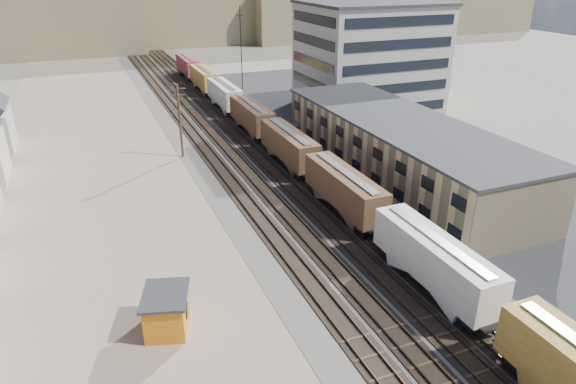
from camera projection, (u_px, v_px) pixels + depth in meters
name	position (u px, v px, depth m)	size (l,w,h in m)	color
ground	(414.00, 323.00, 38.09)	(300.00, 300.00, 0.00)	#6B6356
ballast_bed	(227.00, 133.00, 80.27)	(18.00, 200.00, 0.06)	#4C4742
dirt_yard	(96.00, 174.00, 64.90)	(24.00, 180.00, 0.03)	#836F5A
asphalt_lot	(400.00, 145.00, 75.25)	(26.00, 120.00, 0.04)	#232326
rail_tracks	(223.00, 133.00, 80.04)	(11.40, 200.00, 0.24)	black
freight_train	(269.00, 129.00, 72.99)	(3.00, 119.74, 4.46)	black
warehouse	(400.00, 148.00, 62.89)	(12.40, 40.40, 7.25)	tan
office_tower	(369.00, 57.00, 90.36)	(22.60, 18.60, 18.45)	#9E998E
utility_pole_north	(180.00, 119.00, 68.41)	(2.20, 0.32, 10.00)	#382619
radio_mast	(242.00, 61.00, 87.06)	(1.20, 0.16, 18.00)	black
maintenance_shed	(167.00, 311.00, 36.90)	(4.26, 4.88, 3.02)	orange
parked_car_blue	(358.00, 111.00, 89.38)	(2.41, 5.23, 1.45)	navy
parked_car_far	(373.00, 101.00, 96.06)	(1.68, 4.18, 1.42)	silver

